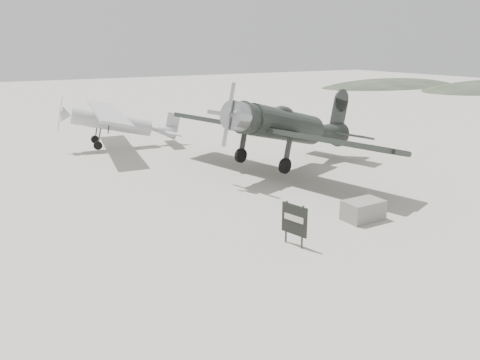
% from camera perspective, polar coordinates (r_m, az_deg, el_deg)
% --- Properties ---
extents(ground, '(160.00, 160.00, 0.00)m').
position_cam_1_polar(ground, '(18.19, 3.14, -4.63)').
color(ground, '#A5A092').
rests_on(ground, ground).
extents(hill_northeast, '(32.00, 16.00, 5.20)m').
position_cam_1_polar(hill_northeast, '(80.62, 17.93, 10.86)').
color(hill_northeast, '#293426').
rests_on(hill_northeast, ground).
extents(lowwing_monoplane, '(9.87, 13.61, 4.38)m').
position_cam_1_polar(lowwing_monoplane, '(24.71, 6.05, 6.47)').
color(lowwing_monoplane, black).
rests_on(lowwing_monoplane, ground).
extents(highwing_monoplane, '(7.51, 10.54, 2.97)m').
position_cam_1_polar(highwing_monoplane, '(31.00, -14.79, 7.15)').
color(highwing_monoplane, '#A7A9AD').
rests_on(highwing_monoplane, ground).
extents(equipment_block, '(1.54, 0.97, 0.76)m').
position_cam_1_polar(equipment_block, '(18.47, 14.79, -3.57)').
color(equipment_block, slate).
rests_on(equipment_block, ground).
extents(sign_board, '(0.32, 1.01, 1.48)m').
position_cam_1_polar(sign_board, '(15.56, 6.64, -4.91)').
color(sign_board, '#333333').
rests_on(sign_board, ground).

